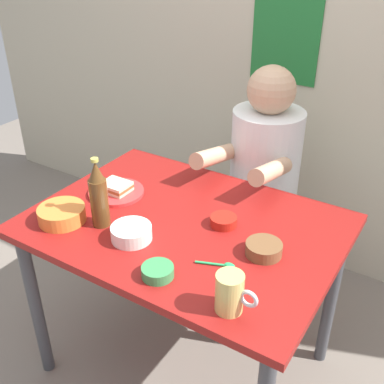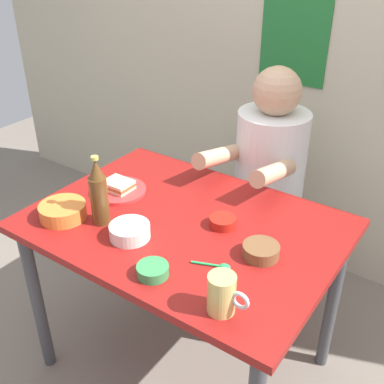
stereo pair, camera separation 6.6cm
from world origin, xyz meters
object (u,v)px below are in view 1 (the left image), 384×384
Objects in this scene: person_seated at (265,155)px; beer_mug at (230,293)px; dining_table at (185,243)px; sandwich at (116,187)px; plate_orange at (116,192)px; soup_bowl_orange at (62,214)px; stool at (259,230)px; beer_bottle at (99,196)px.

beer_mug is at bearing -71.27° from person_seated.
sandwich is (-0.34, 0.02, 0.13)m from dining_table.
sandwich reaches higher than plate_orange.
soup_bowl_orange is at bearing 174.14° from beer_mug.
plate_orange is (-0.34, 0.02, 0.10)m from dining_table.
dining_table reaches higher than stool.
plate_orange is 2.00× the size of sandwich.
plate_orange is at bearing 116.30° from beer_bottle.
beer_mug is (0.35, -0.30, 0.15)m from dining_table.
person_seated is at bearing 108.73° from beer_mug.
person_seated is 0.70m from plate_orange.
soup_bowl_orange is (-0.72, 0.07, -0.03)m from beer_mug.
person_seated is 6.54× the size of sandwich.
beer_mug is at bearing -71.48° from stool.
beer_bottle is (-0.59, 0.13, 0.06)m from beer_mug.
person_seated is at bearing -90.00° from stool.
beer_mug is (0.69, -0.33, 0.03)m from sandwich.
beer_bottle is 1.54× the size of soup_bowl_orange.
soup_bowl_orange reaches higher than stool.
beer_bottle reaches higher than plate_orange.
plate_orange reaches higher than stool.
dining_table is at bearing 31.11° from soup_bowl_orange.
sandwich is (0.00, 0.00, 0.02)m from plate_orange.
stool is at bearing 70.96° from beer_bottle.
sandwich is 0.42× the size of beer_bottle.
sandwich is 0.23m from beer_bottle.
stool is 0.63× the size of person_seated.
beer_mug is at bearing -5.86° from soup_bowl_orange.
sandwich reaches higher than stool.
sandwich is (-0.37, -0.61, 0.42)m from stool.
beer_bottle is at bearing -109.04° from stool.
beer_mug is (0.31, -0.92, 0.03)m from person_seated.
sandwich reaches higher than dining_table.
stool is 1.08m from beer_mug.
dining_table is 0.36m from sandwich.
plate_orange is at bearing 175.84° from dining_table.
soup_bowl_orange is (-0.41, -0.86, 0.42)m from stool.
plate_orange is at bearing 81.19° from soup_bowl_orange.
beer_mug is at bearing -25.57° from plate_orange.
beer_mug is 0.74× the size of soup_bowl_orange.
stool is 0.83m from sandwich.
dining_table is 10.00× the size of sandwich.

